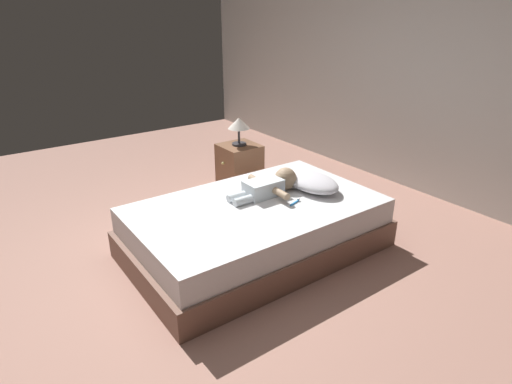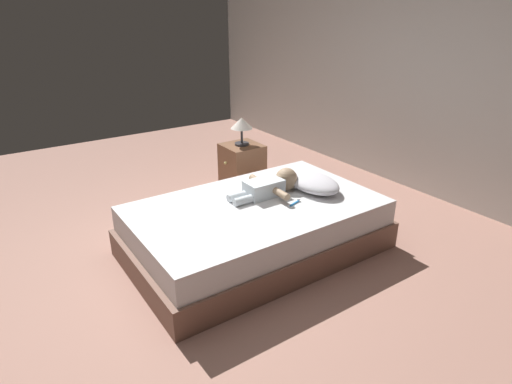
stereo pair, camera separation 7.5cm
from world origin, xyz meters
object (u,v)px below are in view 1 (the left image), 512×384
Objects in this scene: baby at (271,185)px; lamp at (239,125)px; toothbrush at (295,202)px; bed at (256,228)px; nightstand at (240,171)px; pillow at (311,182)px.

lamp reaches higher than baby.
bed is at bearing -123.81° from toothbrush.
baby reaches higher than bed.
nightstand reaches higher than toothbrush.
pillow is at bearing 87.23° from bed.
toothbrush is 0.46× the size of lamp.
lamp is at bearing 90.00° from nightstand.
baby is at bearing -171.62° from toothbrush.
bed is 15.42× the size of toothbrush.
lamp is at bearing -177.97° from pillow.
pillow is 4.25× the size of toothbrush.
pillow is 1.96× the size of lamp.
baby is 1.01m from lamp.
baby is 0.28m from toothbrush.
pillow is 0.87× the size of baby.
toothbrush is at bearing -64.01° from pillow.
bed is 3.14× the size of baby.
bed is 1.15m from nightstand.
lamp reaches higher than bed.
pillow is 0.99× the size of nightstand.
pillow reaches higher than toothbrush.
lamp is (0.00, 0.00, 0.49)m from nightstand.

